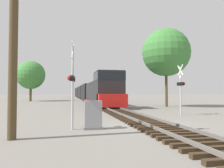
# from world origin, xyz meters

# --- Properties ---
(ground_plane) EXTENTS (400.00, 400.00, 0.00)m
(ground_plane) POSITION_xyz_m (0.00, 0.00, 0.00)
(ground_plane) COLOR slate
(rail_track_bed) EXTENTS (2.60, 160.00, 0.31)m
(rail_track_bed) POSITION_xyz_m (0.00, -0.00, 0.14)
(rail_track_bed) COLOR #382819
(rail_track_bed) RESTS_ON ground
(freight_train) EXTENTS (3.16, 81.41, 4.35)m
(freight_train) POSITION_xyz_m (0.00, 50.35, 1.92)
(freight_train) COLOR #232326
(freight_train) RESTS_ON ground
(crossing_signal_near) EXTENTS (0.42, 1.01, 4.45)m
(crossing_signal_near) POSITION_xyz_m (-4.51, -0.65, 2.49)
(crossing_signal_near) COLOR #B7B7BC
(crossing_signal_near) RESTS_ON ground
(crossing_signal_far) EXTENTS (0.34, 1.00, 4.21)m
(crossing_signal_far) POSITION_xyz_m (4.53, 4.71, 2.46)
(crossing_signal_far) COLOR #B7B7BC
(crossing_signal_far) RESTS_ON ground
(relay_cabinet) EXTENTS (0.97, 0.56, 1.46)m
(relay_cabinet) POSITION_xyz_m (-3.45, -0.73, 0.72)
(relay_cabinet) COLOR slate
(relay_cabinet) RESTS_ON ground
(utility_pole) EXTENTS (1.80, 0.34, 9.47)m
(utility_pole) POSITION_xyz_m (-6.91, -2.59, 4.83)
(utility_pole) COLOR #4C3A23
(utility_pole) RESTS_ON ground
(tree_far_right) EXTENTS (6.31, 6.31, 10.32)m
(tree_far_right) POSITION_xyz_m (7.97, 14.65, 7.15)
(tree_far_right) COLOR brown
(tree_far_right) RESTS_ON ground
(tree_mid_background) EXTENTS (6.12, 6.12, 8.71)m
(tree_mid_background) POSITION_xyz_m (-12.58, 37.56, 5.64)
(tree_mid_background) COLOR brown
(tree_mid_background) RESTS_ON ground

